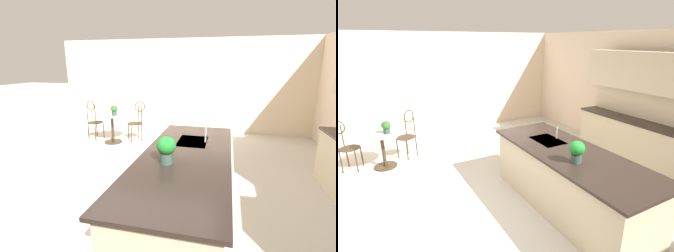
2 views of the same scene
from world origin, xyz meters
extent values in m
plane|color=beige|center=(0.00, 0.00, 0.00)|extent=(40.00, 40.00, 0.00)
cube|color=beige|center=(-4.26, 0.00, 1.35)|extent=(0.12, 7.80, 2.70)
cube|color=beige|center=(0.30, 0.85, 0.44)|extent=(2.70, 0.96, 0.88)
cube|color=#2D231E|center=(0.30, 0.85, 0.90)|extent=(2.80, 1.06, 0.04)
cube|color=#B2B5BA|center=(-0.25, 0.85, 0.91)|extent=(0.56, 0.40, 0.03)
cylinder|color=#3D2D1E|center=(-2.51, -1.52, 0.01)|extent=(0.44, 0.44, 0.03)
cylinder|color=#3D2D1E|center=(-2.51, -1.52, 0.38)|extent=(0.07, 0.07, 0.69)
cylinder|color=#B2C6C1|center=(-2.51, -1.52, 0.73)|extent=(0.80, 0.80, 0.01)
cylinder|color=#3D2D1E|center=(-2.78, -1.92, 0.23)|extent=(0.03, 0.03, 0.45)
cylinder|color=#3D2D1E|center=(-2.52, -2.02, 0.23)|extent=(0.03, 0.03, 0.45)
cylinder|color=#3D2D1E|center=(-2.88, -2.19, 0.23)|extent=(0.03, 0.03, 0.45)
cylinder|color=#3D2D1E|center=(-2.61, -2.28, 0.23)|extent=(0.03, 0.03, 0.45)
cylinder|color=#3D2D1E|center=(-2.70, -2.10, 0.46)|extent=(0.49, 0.49, 0.02)
cylinder|color=#3D2D1E|center=(-2.87, -2.20, 0.68)|extent=(0.03, 0.03, 0.45)
cylinder|color=#3D2D1E|center=(-2.63, -2.29, 0.68)|extent=(0.03, 0.03, 0.45)
torus|color=#3D2D1E|center=(-2.75, -2.25, 0.90)|extent=(0.12, 0.27, 0.28)
cylinder|color=#3D2D1E|center=(-2.63, -1.06, 0.23)|extent=(0.03, 0.03, 0.45)
cylinder|color=#3D2D1E|center=(-2.85, -1.23, 0.23)|extent=(0.03, 0.03, 0.45)
cylinder|color=#3D2D1E|center=(-2.79, -0.84, 0.23)|extent=(0.03, 0.03, 0.45)
cylinder|color=#3D2D1E|center=(-3.02, -1.00, 0.23)|extent=(0.03, 0.03, 0.45)
cylinder|color=#3D2D1E|center=(-2.82, -1.03, 0.46)|extent=(0.53, 0.53, 0.02)
cylinder|color=#3D2D1E|center=(-2.81, -0.83, 0.68)|extent=(0.03, 0.03, 0.45)
cylinder|color=#3D2D1E|center=(-3.02, -0.99, 0.68)|extent=(0.03, 0.03, 0.45)
torus|color=#3D2D1E|center=(-2.91, -0.91, 0.90)|extent=(0.19, 0.24, 0.28)
cylinder|color=#B2B5BA|center=(-0.25, 1.03, 1.03)|extent=(0.02, 0.02, 0.22)
cylinder|color=#385147|center=(-2.43, -1.41, 0.79)|extent=(0.12, 0.12, 0.10)
ellipsoid|color=#336A2C|center=(-2.43, -1.41, 0.91)|extent=(0.18, 0.18, 0.16)
cylinder|color=#385147|center=(0.60, 0.68, 0.98)|extent=(0.15, 0.15, 0.12)
ellipsoid|color=#1F822D|center=(0.60, 0.68, 1.12)|extent=(0.21, 0.21, 0.19)
camera|label=1|loc=(3.02, 1.29, 1.98)|focal=26.08mm
camera|label=2|loc=(3.01, -1.69, 2.49)|focal=28.36mm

